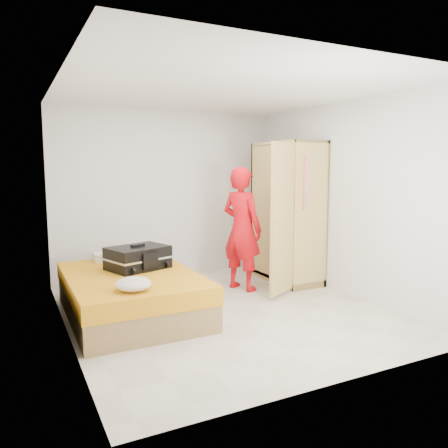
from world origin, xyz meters
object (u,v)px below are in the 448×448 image
wardrobe (287,216)px  person (242,229)px  suitcase (138,258)px  round_cushion (133,284)px  bed (131,294)px

wardrobe → person: 0.83m
suitcase → round_cushion: 0.98m
person → suitcase: (-1.55, -0.19, -0.23)m
suitcase → bed: bearing=-145.1°
suitcase → round_cushion: bearing=-127.0°
person → suitcase: person is taller
bed → wardrobe: bearing=10.7°
bed → wardrobe: (2.50, 0.47, 0.75)m
bed → suitcase: (0.14, 0.20, 0.38)m
bed → round_cushion: (-0.16, -0.73, 0.32)m
bed → suitcase: size_ratio=2.44×
person → suitcase: size_ratio=2.10×
person → bed: bearing=79.4°
bed → wardrobe: wardrobe is taller
bed → round_cushion: 0.81m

